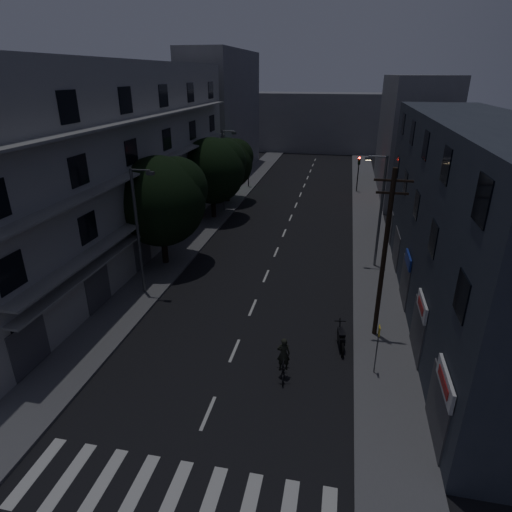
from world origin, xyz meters
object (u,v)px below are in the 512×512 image
(bus_stop_sign, at_px, (378,341))
(motorcycle, at_px, (341,339))
(utility_pole, at_px, (384,253))
(cyclist, at_px, (283,364))

(bus_stop_sign, relative_size, motorcycle, 1.20)
(motorcycle, bearing_deg, bus_stop_sign, -58.31)
(utility_pole, relative_size, bus_stop_sign, 3.56)
(utility_pole, bearing_deg, cyclist, -134.98)
(utility_pole, height_order, motorcycle, utility_pole)
(utility_pole, height_order, bus_stop_sign, utility_pole)
(cyclist, bearing_deg, motorcycle, 39.99)
(bus_stop_sign, distance_m, cyclist, 4.46)
(motorcycle, height_order, cyclist, cyclist)
(motorcycle, relative_size, cyclist, 0.99)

